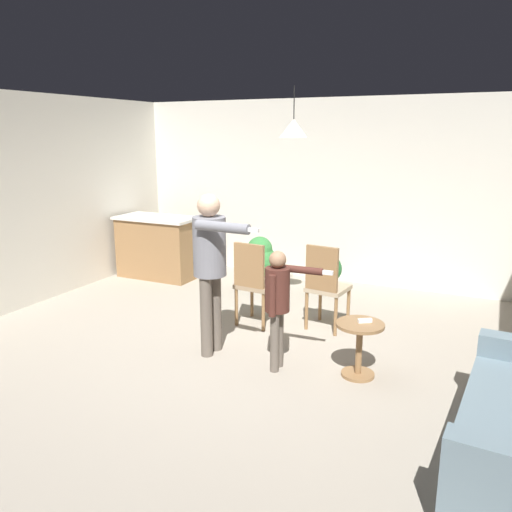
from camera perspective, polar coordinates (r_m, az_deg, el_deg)
name	(u,v)px	position (r m, az deg, el deg)	size (l,w,h in m)	color
ground	(233,358)	(5.23, -2.60, -11.29)	(7.68, 7.68, 0.00)	#9E9384
wall_back	(333,191)	(7.76, 8.54, 7.15)	(6.40, 0.10, 2.70)	silver
kitchen_counter	(158,247)	(8.07, -10.84, 1.02)	(1.26, 0.66, 0.95)	olive
side_table_by_couch	(359,343)	(4.84, 11.46, -9.48)	(0.44, 0.44, 0.52)	olive
person_adult	(211,257)	(5.04, -5.05, -0.09)	(0.80, 0.50, 1.63)	#60564C
person_child	(278,297)	(4.75, 2.52, -4.61)	(0.59, 0.36, 1.16)	#60564C
dining_chair_by_counter	(254,281)	(5.88, -0.20, -2.76)	(0.45, 0.45, 1.00)	olive
dining_chair_near_wall	(326,284)	(5.81, 7.79, -3.10)	(0.47, 0.47, 1.00)	olive
potted_plant_corner	(260,260)	(7.39, 0.42, -0.40)	(0.49, 0.49, 0.75)	#4C4742
potted_plant_by_wall	(327,268)	(7.29, 7.97, -1.28)	(0.41, 0.41, 0.63)	#4C4742
spare_remote_on_table	(365,321)	(4.78, 12.06, -7.07)	(0.04, 0.13, 0.04)	white
ceiling_light_pendant	(294,128)	(5.82, 4.22, 14.04)	(0.32, 0.32, 0.55)	silver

